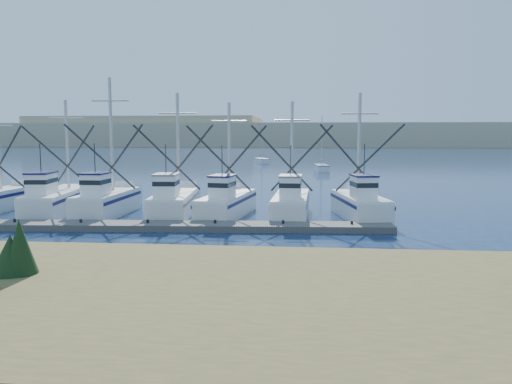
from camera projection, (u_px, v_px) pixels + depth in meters
ground at (296, 259)px, 22.53m from camera, size 500.00×500.00×0.00m
floating_dock at (148, 226)px, 29.46m from camera, size 28.86×3.56×0.38m
dune_ridge at (301, 135)px, 229.64m from camera, size 360.00×60.00×10.00m
trawler_fleet at (164, 202)px, 34.25m from camera, size 28.75×9.42×9.52m
sailboat_near at (321, 168)px, 74.40m from camera, size 2.21×5.34×8.10m
sailboat_far at (262, 161)px, 93.30m from camera, size 3.39×5.46×8.10m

